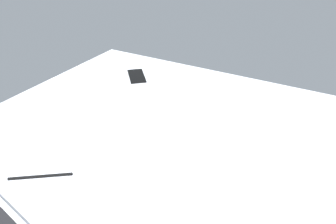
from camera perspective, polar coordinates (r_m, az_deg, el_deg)
name	(u,v)px	position (r cm, az deg, el deg)	size (l,w,h in cm)	color
bed_mattress	(217,209)	(92.69, 8.87, -16.95)	(180.00, 140.00, 18.00)	#B7BCC6
cell_phone	(137,76)	(143.20, -5.73, 6.51)	(6.80, 14.00, 0.80)	black
charger_cable	(40,176)	(93.78, -22.13, -10.78)	(17.00, 0.60, 0.60)	black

